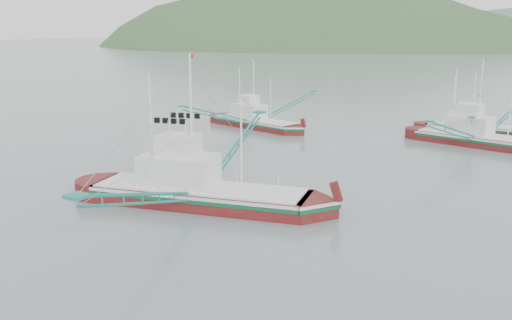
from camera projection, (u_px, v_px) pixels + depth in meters
The scene contains 6 objects.
ground at pixel (211, 219), 40.98m from camera, with size 1200.00×1200.00×0.00m, color slate.
main_boat at pixel (197, 175), 43.83m from camera, with size 17.68×30.38×12.53m.
bg_boat_left at pixel (255, 114), 78.42m from camera, with size 14.29×24.67×10.13m.
bg_boat_right at pixel (480, 130), 66.21m from camera, with size 15.46×26.88×10.99m.
bg_boat_far at pixel (474, 122), 74.28m from camera, with size 12.66×22.14×9.02m.
headland_left at pixel (305, 46), 431.10m from camera, with size 448.00×308.00×210.00m, color #33532B.
Camera 1 is at (23.53, -31.22, 13.41)m, focal length 40.00 mm.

